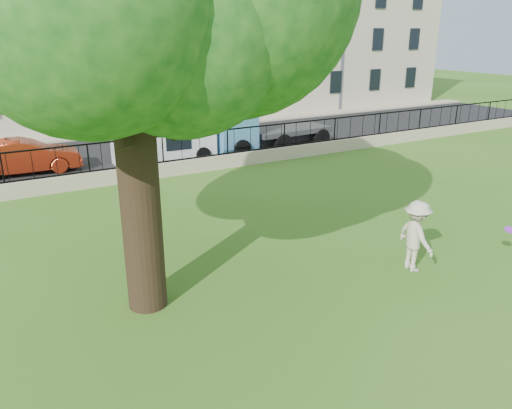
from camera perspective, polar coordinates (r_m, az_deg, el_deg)
ground at (r=11.58m, az=10.97°, el=-11.08°), size 120.00×120.00×0.00m
retaining_wall at (r=21.27m, az=-10.47°, el=3.96°), size 50.00×0.40×0.60m
iron_railing at (r=21.07m, az=-10.61°, el=6.20°), size 50.00×0.05×1.13m
street at (r=25.69m, az=-14.06°, el=5.65°), size 60.00×9.00×0.01m
sidewalk at (r=30.61m, az=-16.90°, el=7.62°), size 60.00×1.40×0.12m
building_row at (r=35.64m, az=-20.37°, el=19.92°), size 56.40×10.40×13.80m
man at (r=13.13m, az=17.81°, el=-3.46°), size 0.85×1.28×1.84m
frisbee at (r=14.13m, az=27.03°, el=-2.60°), size 0.33×0.32×0.12m
red_sedan at (r=23.42m, az=-24.92°, el=4.98°), size 4.55×1.81×1.47m
white_van at (r=23.62m, az=-10.44°, el=7.13°), size 4.66×2.00×1.92m
blue_truck at (r=25.93m, az=1.33°, el=9.39°), size 6.60×2.68×2.72m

